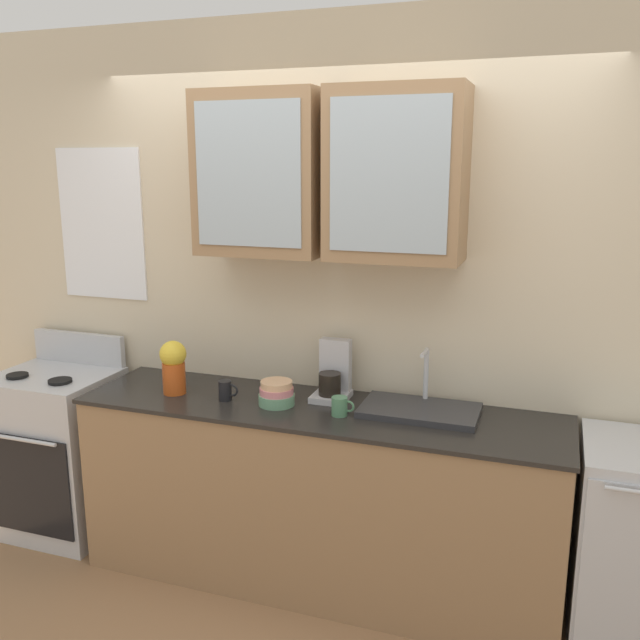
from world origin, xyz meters
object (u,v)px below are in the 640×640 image
Objects in this scene: cup_near_bowls at (226,390)px; sink_faucet at (420,409)px; stove_range at (59,451)px; cup_near_sink at (340,406)px; vase at (173,365)px; bowl_stack at (277,393)px; coffee_maker at (333,377)px.

sink_faucet is at bearing 8.42° from cup_near_bowls.
stove_range is 10.08× the size of cup_near_sink.
bowl_stack is at bearing 1.58° from vase.
cup_near_sink is (0.88, -0.02, -0.10)m from vase.
sink_faucet is 1.24m from vase.
sink_faucet reaches higher than vase.
sink_faucet reaches higher than stove_range.
stove_range is 2.03× the size of sink_faucet.
coffee_maker is (-0.11, 0.22, 0.06)m from cup_near_sink.
sink_faucet is 0.47m from coffee_maker.
coffee_maker reaches higher than vase.
coffee_maker reaches higher than sink_faucet.
coffee_maker is at bearing 5.82° from stove_range.
cup_near_sink is 0.26m from coffee_maker.
stove_range is 4.04× the size of vase.
vase is at bearing -178.42° from bowl_stack.
cup_near_sink is (0.33, -0.04, -0.01)m from bowl_stack.
cup_near_bowls is at bearing 178.87° from cup_near_sink.
coffee_maker is (0.48, 0.21, 0.06)m from cup_near_bowls.
sink_faucet reaches higher than cup_near_sink.
bowl_stack is at bearing -139.90° from coffee_maker.
vase reaches higher than cup_near_bowls.
cup_near_bowls is at bearing -1.82° from vase.
sink_faucet is 0.95m from cup_near_bowls.
bowl_stack is 0.33m from cup_near_sink.
cup_near_bowls is (-0.59, 0.01, 0.01)m from cup_near_sink.
cup_near_sink is (1.69, -0.06, 0.50)m from stove_range.
sink_faucet is 4.98× the size of cup_near_sink.
coffee_maker reaches higher than stove_range.
bowl_stack reaches higher than cup_near_bowls.
cup_near_bowls is at bearing -174.61° from bowl_stack.
coffee_maker is (0.78, 0.20, -0.04)m from vase.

